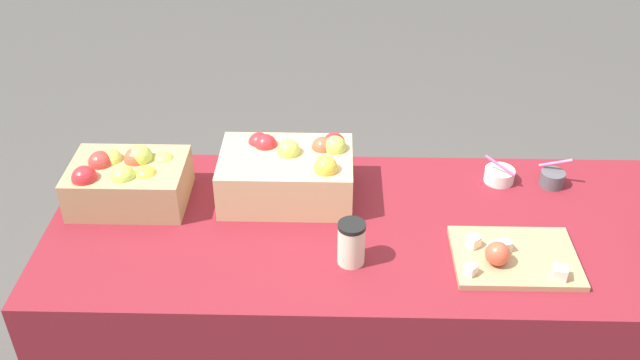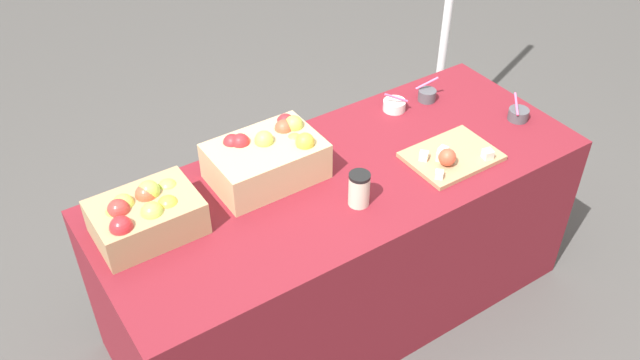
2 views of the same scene
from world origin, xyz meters
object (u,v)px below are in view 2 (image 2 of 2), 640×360
apple_crate_left (145,214)px  coffee_cup (359,189)px  sample_bowl_mid (394,105)px  apple_crate_middle (267,157)px  sample_bowl_near (427,95)px  cutting_board_front (451,156)px  sample_bowl_far (518,114)px

apple_crate_left → coffee_cup: (0.68, -0.27, -0.01)m
apple_crate_left → sample_bowl_mid: apple_crate_left is taller
apple_crate_left → apple_crate_middle: 0.50m
sample_bowl_near → coffee_cup: 0.76m
cutting_board_front → sample_bowl_mid: 0.40m
sample_bowl_mid → sample_bowl_far: 0.51m
coffee_cup → apple_crate_left: bearing=158.1°
apple_crate_left → cutting_board_front: size_ratio=1.02×
apple_crate_middle → cutting_board_front: size_ratio=1.18×
apple_crate_middle → sample_bowl_near: apple_crate_middle is taller
apple_crate_middle → sample_bowl_mid: (0.67, 0.09, -0.06)m
cutting_board_front → sample_bowl_far: 0.43m
cutting_board_front → sample_bowl_far: sample_bowl_far is taller
sample_bowl_near → sample_bowl_far: bearing=-56.0°
sample_bowl_near → apple_crate_middle: bearing=-175.0°
cutting_board_front → sample_bowl_near: size_ratio=3.36×
sample_bowl_mid → coffee_cup: coffee_cup is taller
sample_bowl_mid → sample_bowl_near: bearing=-6.2°
cutting_board_front → sample_bowl_near: sample_bowl_near is taller
apple_crate_left → coffee_cup: bearing=-21.9°
coffee_cup → apple_crate_middle: bearing=120.8°
sample_bowl_mid → coffee_cup: 0.63m
sample_bowl_near → coffee_cup: (-0.65, -0.39, 0.04)m
apple_crate_left → sample_bowl_mid: (1.17, 0.13, -0.06)m
cutting_board_front → apple_crate_left: bearing=166.8°
cutting_board_front → sample_bowl_far: (0.42, 0.06, 0.01)m
cutting_board_front → sample_bowl_mid: (0.04, 0.40, 0.01)m
apple_crate_left → sample_bowl_far: apple_crate_left is taller
apple_crate_middle → cutting_board_front: bearing=-25.9°
apple_crate_middle → sample_bowl_far: size_ratio=3.95×
sample_bowl_mid → sample_bowl_far: size_ratio=1.02×
apple_crate_left → sample_bowl_near: 1.34m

